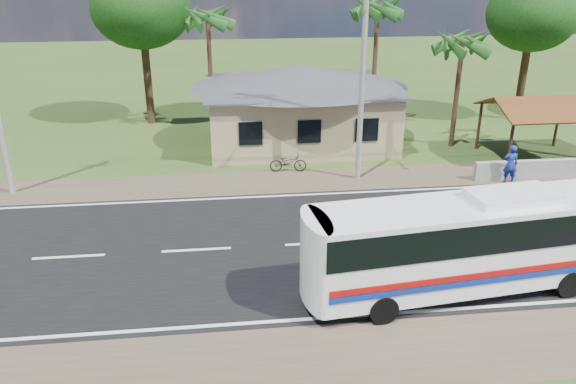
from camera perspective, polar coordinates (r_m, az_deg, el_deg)
The scene contains 14 objects.
ground at distance 21.01m, azimuth 3.11°, elevation -5.27°, with size 120.00×120.00×0.00m, color #31491A.
road at distance 21.01m, azimuth 3.11°, elevation -5.24°, with size 120.00×16.00×0.03m.
house at distance 32.41m, azimuth 1.13°, elevation 9.73°, with size 12.40×10.00×5.00m.
waiting_shed at distance 32.16m, azimuth 24.22°, elevation 7.83°, with size 5.20×4.48×3.35m.
concrete_barrier at distance 29.87m, azimuth 24.56°, elevation 2.18°, with size 7.00×0.30×0.90m, color #9E9E99.
utility_poles at distance 25.83m, azimuth 6.94°, elevation 13.38°, with size 32.80×2.22×11.00m.
palm_near at distance 32.25m, azimuth 17.31°, elevation 14.24°, with size 2.80×2.80×6.70m.
palm_mid at distance 35.17m, azimuth 9.12°, elevation 17.91°, with size 2.80×2.80×8.20m.
palm_far at distance 34.48m, azimuth -8.17°, elevation 17.07°, with size 2.80×2.80×7.70m.
tree_behind_house at distance 36.73m, azimuth -14.71°, elevation 17.60°, with size 6.00×6.00×9.61m.
tree_behind_shed at distance 39.49m, azimuth 23.59°, elevation 16.18°, with size 5.60×5.60×9.02m.
coach_bus at distance 18.33m, azimuth 19.01°, elevation -4.30°, with size 10.81×3.43×3.30m.
motorcycle at distance 27.93m, azimuth 0.01°, elevation 3.03°, with size 0.64×1.84×0.97m, color black.
person at distance 28.33m, azimuth 21.66°, elevation 2.64°, with size 0.68×0.45×1.86m, color navy.
Camera 1 is at (-3.28, -18.33, 9.74)m, focal length 35.00 mm.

